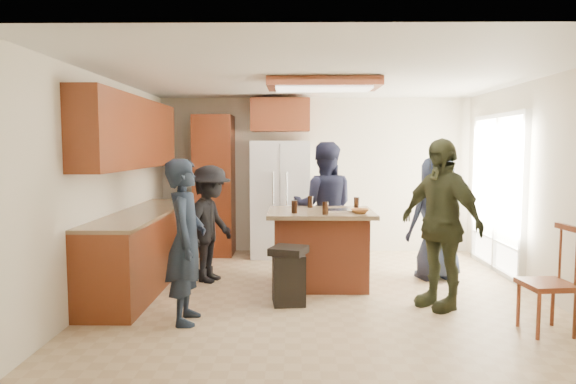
{
  "coord_description": "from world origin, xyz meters",
  "views": [
    {
      "loc": [
        -0.34,
        -5.86,
        1.7
      ],
      "look_at": [
        -0.41,
        0.48,
        1.15
      ],
      "focal_mm": 32.0,
      "sensor_mm": 36.0,
      "label": 1
    }
  ],
  "objects_px": {
    "person_behind_right": "(437,217)",
    "refrigerator": "(281,199)",
    "trash_bin": "(289,275)",
    "person_behind_left": "(324,207)",
    "person_counter": "(210,224)",
    "spindle_chair": "(549,284)",
    "person_front_left": "(186,241)",
    "kitchen_island": "(320,247)",
    "person_side_right": "(440,224)"
  },
  "relations": [
    {
      "from": "person_behind_right",
      "to": "refrigerator",
      "type": "bearing_deg",
      "value": -52.84
    },
    {
      "from": "trash_bin",
      "to": "person_behind_right",
      "type": "bearing_deg",
      "value": 30.01
    },
    {
      "from": "person_behind_left",
      "to": "refrigerator",
      "type": "relative_size",
      "value": 0.99
    },
    {
      "from": "person_counter",
      "to": "spindle_chair",
      "type": "bearing_deg",
      "value": -98.64
    },
    {
      "from": "person_front_left",
      "to": "refrigerator",
      "type": "distance_m",
      "value": 3.2
    },
    {
      "from": "person_counter",
      "to": "spindle_chair",
      "type": "height_order",
      "value": "person_counter"
    },
    {
      "from": "refrigerator",
      "to": "kitchen_island",
      "type": "height_order",
      "value": "refrigerator"
    },
    {
      "from": "trash_bin",
      "to": "person_side_right",
      "type": "bearing_deg",
      "value": -3.0
    },
    {
      "from": "kitchen_island",
      "to": "person_front_left",
      "type": "bearing_deg",
      "value": -135.53
    },
    {
      "from": "person_side_right",
      "to": "trash_bin",
      "type": "relative_size",
      "value": 2.85
    },
    {
      "from": "person_side_right",
      "to": "kitchen_island",
      "type": "xyz_separation_m",
      "value": [
        -1.22,
        0.85,
        -0.42
      ]
    },
    {
      "from": "person_behind_right",
      "to": "person_counter",
      "type": "height_order",
      "value": "person_behind_right"
    },
    {
      "from": "person_counter",
      "to": "person_behind_left",
      "type": "bearing_deg",
      "value": -50.16
    },
    {
      "from": "person_side_right",
      "to": "person_counter",
      "type": "distance_m",
      "value": 2.81
    },
    {
      "from": "person_behind_left",
      "to": "spindle_chair",
      "type": "relative_size",
      "value": 1.79
    },
    {
      "from": "person_side_right",
      "to": "refrigerator",
      "type": "distance_m",
      "value": 3.13
    },
    {
      "from": "person_behind_left",
      "to": "trash_bin",
      "type": "xyz_separation_m",
      "value": [
        -0.47,
        -1.5,
        -0.57
      ]
    },
    {
      "from": "person_front_left",
      "to": "person_behind_left",
      "type": "distance_m",
      "value": 2.55
    },
    {
      "from": "person_side_right",
      "to": "kitchen_island",
      "type": "bearing_deg",
      "value": -157.32
    },
    {
      "from": "person_behind_left",
      "to": "person_counter",
      "type": "bearing_deg",
      "value": 23.8
    },
    {
      "from": "person_front_left",
      "to": "person_counter",
      "type": "bearing_deg",
      "value": -2.26
    },
    {
      "from": "spindle_chair",
      "to": "person_behind_left",
      "type": "bearing_deg",
      "value": 129.43
    },
    {
      "from": "trash_bin",
      "to": "spindle_chair",
      "type": "bearing_deg",
      "value": -19.34
    },
    {
      "from": "person_behind_right",
      "to": "refrigerator",
      "type": "distance_m",
      "value": 2.49
    },
    {
      "from": "kitchen_island",
      "to": "spindle_chair",
      "type": "bearing_deg",
      "value": -38.57
    },
    {
      "from": "person_front_left",
      "to": "spindle_chair",
      "type": "height_order",
      "value": "person_front_left"
    },
    {
      "from": "person_front_left",
      "to": "person_side_right",
      "type": "distance_m",
      "value": 2.64
    },
    {
      "from": "person_side_right",
      "to": "refrigerator",
      "type": "xyz_separation_m",
      "value": [
        -1.75,
        2.59,
        0.0
      ]
    },
    {
      "from": "person_behind_left",
      "to": "trash_bin",
      "type": "distance_m",
      "value": 1.67
    },
    {
      "from": "person_behind_right",
      "to": "person_counter",
      "type": "xyz_separation_m",
      "value": [
        -2.91,
        -0.15,
        -0.06
      ]
    },
    {
      "from": "person_behind_left",
      "to": "refrigerator",
      "type": "xyz_separation_m",
      "value": [
        -0.62,
        1.0,
        0.01
      ]
    },
    {
      "from": "person_behind_right",
      "to": "person_counter",
      "type": "bearing_deg",
      "value": -15.33
    },
    {
      "from": "person_counter",
      "to": "trash_bin",
      "type": "bearing_deg",
      "value": -114.13
    },
    {
      "from": "refrigerator",
      "to": "spindle_chair",
      "type": "bearing_deg",
      "value": -52.72
    },
    {
      "from": "person_behind_right",
      "to": "person_side_right",
      "type": "height_order",
      "value": "person_side_right"
    },
    {
      "from": "refrigerator",
      "to": "person_counter",
      "type": "bearing_deg",
      "value": -118.59
    },
    {
      "from": "person_counter",
      "to": "kitchen_island",
      "type": "xyz_separation_m",
      "value": [
        1.39,
        -0.18,
        -0.26
      ]
    },
    {
      "from": "person_front_left",
      "to": "kitchen_island",
      "type": "xyz_separation_m",
      "value": [
        1.37,
        1.35,
        -0.32
      ]
    },
    {
      "from": "person_behind_right",
      "to": "person_side_right",
      "type": "distance_m",
      "value": 1.22
    },
    {
      "from": "person_front_left",
      "to": "trash_bin",
      "type": "bearing_deg",
      "value": -62.43
    },
    {
      "from": "refrigerator",
      "to": "trash_bin",
      "type": "xyz_separation_m",
      "value": [
        0.15,
        -2.51,
        -0.58
      ]
    },
    {
      "from": "person_behind_left",
      "to": "trash_bin",
      "type": "height_order",
      "value": "person_behind_left"
    },
    {
      "from": "refrigerator",
      "to": "spindle_chair",
      "type": "distance_m",
      "value": 4.23
    },
    {
      "from": "refrigerator",
      "to": "spindle_chair",
      "type": "relative_size",
      "value": 1.81
    },
    {
      "from": "spindle_chair",
      "to": "person_behind_right",
      "type": "bearing_deg",
      "value": 104.35
    },
    {
      "from": "person_counter",
      "to": "person_behind_right",
      "type": "bearing_deg",
      "value": -67.93
    },
    {
      "from": "person_front_left",
      "to": "spindle_chair",
      "type": "distance_m",
      "value": 3.41
    },
    {
      "from": "person_front_left",
      "to": "trash_bin",
      "type": "xyz_separation_m",
      "value": [
        0.99,
        0.58,
        -0.48
      ]
    },
    {
      "from": "kitchen_island",
      "to": "trash_bin",
      "type": "distance_m",
      "value": 0.87
    },
    {
      "from": "refrigerator",
      "to": "spindle_chair",
      "type": "height_order",
      "value": "refrigerator"
    }
  ]
}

